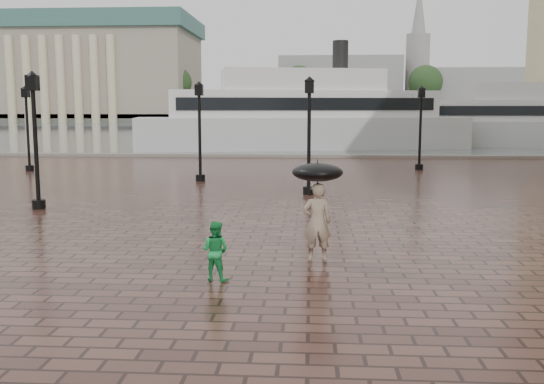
# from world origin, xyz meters

# --- Properties ---
(ground) EXTENTS (300.00, 300.00, 0.00)m
(ground) POSITION_xyz_m (0.00, 0.00, 0.00)
(ground) COLOR #361E18
(ground) RESTS_ON ground
(harbour_water) EXTENTS (240.00, 240.00, 0.00)m
(harbour_water) POSITION_xyz_m (0.00, 92.00, 0.00)
(harbour_water) COLOR #404A4E
(harbour_water) RESTS_ON ground
(quay_edge) EXTENTS (80.00, 0.60, 0.30)m
(quay_edge) POSITION_xyz_m (0.00, 32.00, 0.00)
(quay_edge) COLOR slate
(quay_edge) RESTS_ON ground
(far_shore) EXTENTS (300.00, 60.00, 2.00)m
(far_shore) POSITION_xyz_m (0.00, 160.00, 1.00)
(far_shore) COLOR #4C4C47
(far_shore) RESTS_ON ground
(museum) EXTENTS (57.00, 32.50, 26.00)m
(museum) POSITION_xyz_m (-55.00, 144.61, 13.91)
(museum) COLOR gray
(museum) RESTS_ON ground
(distant_skyline) EXTENTS (102.50, 22.00, 33.00)m
(distant_skyline) POSITION_xyz_m (48.14, 150.00, 9.45)
(distant_skyline) COLOR gray
(distant_skyline) RESTS_ON ground
(far_trees) EXTENTS (188.00, 8.00, 13.50)m
(far_trees) POSITION_xyz_m (0.00, 138.00, 9.42)
(far_trees) COLOR #2D2119
(far_trees) RESTS_ON ground
(street_lamps) EXTENTS (21.44, 14.44, 4.40)m
(street_lamps) POSITION_xyz_m (-1.60, 17.60, 2.33)
(street_lamps) COLOR black
(street_lamps) RESTS_ON ground
(adult_pedestrian) EXTENTS (0.68, 0.50, 1.74)m
(adult_pedestrian) POSITION_xyz_m (3.23, 3.54, 0.87)
(adult_pedestrian) COLOR gray
(adult_pedestrian) RESTS_ON ground
(child_pedestrian) EXTENTS (0.68, 0.60, 1.17)m
(child_pedestrian) POSITION_xyz_m (1.24, 1.93, 0.59)
(child_pedestrian) COLOR green
(child_pedestrian) RESTS_ON ground
(ferry_near) EXTENTS (27.74, 12.02, 8.85)m
(ferry_near) POSITION_xyz_m (2.28, 41.13, 2.66)
(ferry_near) COLOR silver
(ferry_near) RESTS_ON ground
(ferry_far) EXTENTS (23.62, 11.19, 7.54)m
(ferry_far) POSITION_xyz_m (23.03, 45.02, 2.27)
(ferry_far) COLOR silver
(ferry_far) RESTS_ON ground
(umbrella) EXTENTS (1.10, 1.10, 1.15)m
(umbrella) POSITION_xyz_m (3.23, 3.54, 1.96)
(umbrella) COLOR black
(umbrella) RESTS_ON ground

